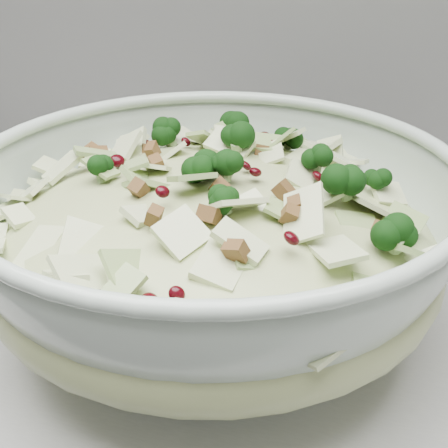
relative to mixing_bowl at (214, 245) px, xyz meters
name	(u,v)px	position (x,y,z in m)	size (l,w,h in m)	color
mixing_bowl	(214,245)	(0.00, 0.00, 0.00)	(0.41, 0.41, 0.16)	#A9BAAB
salad	(214,218)	(0.00, 0.00, 0.03)	(0.37, 0.37, 0.16)	tan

